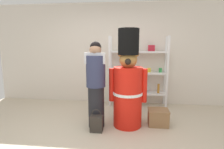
{
  "coord_description": "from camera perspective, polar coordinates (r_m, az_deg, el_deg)",
  "views": [
    {
      "loc": [
        0.5,
        -2.47,
        1.54
      ],
      "look_at": [
        0.14,
        0.71,
        1.0
      ],
      "focal_mm": 28.31,
      "sensor_mm": 36.0,
      "label": 1
    }
  ],
  "objects": [
    {
      "name": "person_shopper",
      "position": [
        3.27,
        -5.21,
        -3.1
      ],
      "size": [
        0.37,
        0.35,
        1.6
      ],
      "color": "black",
      "rests_on": "ground_plane"
    },
    {
      "name": "shopping_bag",
      "position": [
        3.28,
        -5.06,
        -15.44
      ],
      "size": [
        0.22,
        0.15,
        0.42
      ],
      "color": "#332D28",
      "rests_on": "ground_plane"
    },
    {
      "name": "merchandise_shelf",
      "position": [
        4.5,
        8.33,
        0.88
      ],
      "size": [
        1.44,
        0.35,
        1.75
      ],
      "color": "white",
      "rests_on": "ground_plane"
    },
    {
      "name": "teddy_bear_guard",
      "position": [
        3.32,
        5.14,
        -3.6
      ],
      "size": [
        0.71,
        0.56,
        1.83
      ],
      "color": "red",
      "rests_on": "ground_plane"
    },
    {
      "name": "back_wall",
      "position": [
        4.7,
        0.42,
        6.66
      ],
      "size": [
        6.4,
        0.12,
        2.6
      ],
      "primitive_type": "cube",
      "color": "silver",
      "rests_on": "ground_plane"
    },
    {
      "name": "ground_plane",
      "position": [
        2.95,
        -4.53,
        -21.9
      ],
      "size": [
        6.4,
        6.4,
        0.0
      ],
      "primitive_type": "plane",
      "color": "beige"
    },
    {
      "name": "display_crate",
      "position": [
        3.62,
        14.68,
        -13.22
      ],
      "size": [
        0.39,
        0.32,
        0.31
      ],
      "color": "olive",
      "rests_on": "ground_plane"
    }
  ]
}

